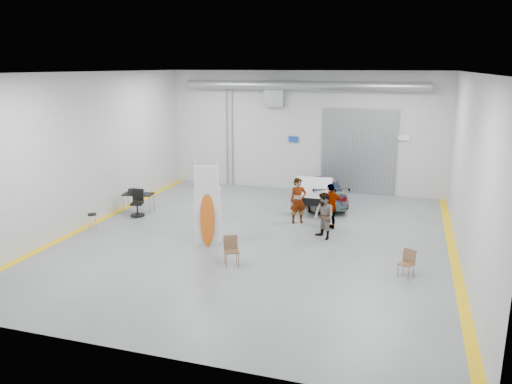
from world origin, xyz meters
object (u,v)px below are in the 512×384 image
(folding_chair_far, at_px, (406,269))
(folding_chair_near, at_px, (232,257))
(sedan_car, at_px, (321,190))
(person_a, at_px, (298,201))
(office_chair, at_px, (138,205))
(surfboard_display, at_px, (205,212))
(work_table, at_px, (137,193))
(person_b, at_px, (324,216))
(person_c, at_px, (331,206))
(shop_stool, at_px, (93,222))

(folding_chair_far, bearing_deg, folding_chair_near, -147.29)
(sedan_car, xyz_separation_m, folding_chair_far, (3.91, -7.50, -0.39))
(person_a, xyz_separation_m, folding_chair_near, (-1.04, -5.01, -0.64))
(person_a, height_order, office_chair, person_a)
(surfboard_display, height_order, work_table, surfboard_display)
(person_b, relative_size, work_table, 1.26)
(person_c, distance_m, office_chair, 8.13)
(office_chair, bearing_deg, work_table, 106.85)
(office_chair, bearing_deg, shop_stool, -121.32)
(shop_stool, height_order, office_chair, office_chair)
(shop_stool, bearing_deg, person_a, 24.50)
(folding_chair_near, bearing_deg, person_b, 26.91)
(person_b, relative_size, shop_stool, 2.53)
(person_a, bearing_deg, surfboard_display, -154.42)
(surfboard_display, relative_size, folding_chair_near, 3.25)
(person_c, bearing_deg, person_b, 44.45)
(person_c, xyz_separation_m, surfboard_display, (-3.91, -3.20, 0.34))
(office_chair, bearing_deg, person_b, -19.58)
(person_a, height_order, person_b, person_a)
(person_c, relative_size, work_table, 1.32)
(person_c, height_order, folding_chair_far, person_c)
(folding_chair_far, bearing_deg, person_b, 162.85)
(folding_chair_far, bearing_deg, work_table, -173.31)
(folding_chair_far, xyz_separation_m, shop_stool, (-11.66, 0.95, 0.08))
(shop_stool, relative_size, work_table, 0.50)
(work_table, height_order, office_chair, office_chair)
(person_a, relative_size, person_b, 1.07)
(office_chair, bearing_deg, folding_chair_far, -32.21)
(work_table, bearing_deg, person_a, 4.06)
(person_a, xyz_separation_m, office_chair, (-6.71, -1.05, -0.44))
(person_c, xyz_separation_m, folding_chair_near, (-2.42, -4.62, -0.62))
(surfboard_display, relative_size, folding_chair_far, 3.65)
(person_b, distance_m, folding_chair_far, 4.08)
(folding_chair_near, xyz_separation_m, office_chair, (-5.68, 3.96, 0.20))
(sedan_car, relative_size, work_table, 3.26)
(person_c, bearing_deg, work_table, -41.75)
(surfboard_display, bearing_deg, folding_chair_near, -60.54)
(person_c, height_order, shop_stool, person_c)
(folding_chair_near, relative_size, work_table, 0.69)
(person_b, bearing_deg, office_chair, -141.90)
(sedan_car, distance_m, person_a, 3.23)
(person_b, bearing_deg, work_table, -145.44)
(person_c, xyz_separation_m, office_chair, (-8.09, -0.66, -0.42))
(person_c, xyz_separation_m, work_table, (-8.44, -0.12, -0.10))
(folding_chair_far, bearing_deg, shop_stool, -159.47)
(person_b, bearing_deg, folding_chair_far, -0.42)
(person_b, bearing_deg, sedan_car, 142.99)
(folding_chair_far, height_order, shop_stool, folding_chair_far)
(person_a, bearing_deg, work_table, 154.82)
(surfboard_display, bearing_deg, sedan_car, 49.85)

